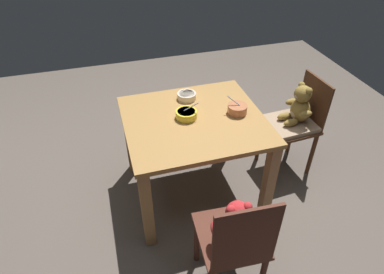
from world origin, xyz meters
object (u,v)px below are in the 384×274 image
object	(u,v)px
dining_table	(194,134)
porridge_bowl_terracotta_near_right	(237,109)
teddy_chair_near_right	(296,116)
porridge_bowl_yellow_center	(186,114)
porridge_bowl_cream_far_center	(187,96)
teddy_chair_near_front	(235,234)

from	to	relation	value
dining_table	porridge_bowl_terracotta_near_right	distance (m)	0.36
teddy_chair_near_right	porridge_bowl_terracotta_near_right	size ratio (longest dim) A/B	5.95
teddy_chair_near_right	porridge_bowl_terracotta_near_right	distance (m)	0.61
porridge_bowl_yellow_center	teddy_chair_near_right	bearing A→B (deg)	1.79
teddy_chair_near_right	porridge_bowl_cream_far_center	distance (m)	0.91
teddy_chair_near_front	porridge_bowl_terracotta_near_right	xyz separation A→B (m)	(0.34, 0.83, 0.22)
teddy_chair_near_right	porridge_bowl_yellow_center	bearing A→B (deg)	-1.61
porridge_bowl_yellow_center	porridge_bowl_terracotta_near_right	world-z (taller)	porridge_bowl_terracotta_near_right
dining_table	porridge_bowl_terracotta_near_right	world-z (taller)	porridge_bowl_terracotta_near_right
porridge_bowl_cream_far_center	porridge_bowl_terracotta_near_right	bearing A→B (deg)	-44.56
teddy_chair_near_right	teddy_chair_near_front	size ratio (longest dim) A/B	0.95
porridge_bowl_cream_far_center	porridge_bowl_terracotta_near_right	world-z (taller)	porridge_bowl_terracotta_near_right
dining_table	teddy_chair_near_front	world-z (taller)	teddy_chair_near_front
teddy_chair_near_front	porridge_bowl_terracotta_near_right	world-z (taller)	teddy_chair_near_front
teddy_chair_near_right	dining_table	bearing A→B (deg)	0.34
porridge_bowl_cream_far_center	porridge_bowl_yellow_center	size ratio (longest dim) A/B	0.90
teddy_chair_near_front	teddy_chair_near_right	bearing A→B (deg)	-41.38
teddy_chair_near_front	porridge_bowl_terracotta_near_right	distance (m)	0.93
porridge_bowl_cream_far_center	porridge_bowl_yellow_center	distance (m)	0.25
dining_table	porridge_bowl_terracotta_near_right	size ratio (longest dim) A/B	6.91
porridge_bowl_cream_far_center	porridge_bowl_yellow_center	xyz separation A→B (m)	(-0.07, -0.24, 0.00)
dining_table	porridge_bowl_yellow_center	world-z (taller)	porridge_bowl_yellow_center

